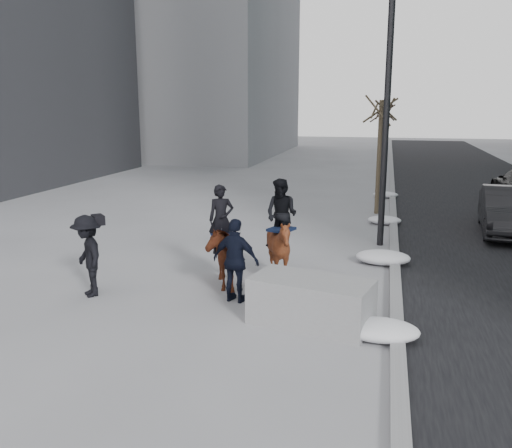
% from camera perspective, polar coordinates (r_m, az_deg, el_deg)
% --- Properties ---
extents(ground, '(120.00, 120.00, 0.00)m').
position_cam_1_polar(ground, '(10.96, -1.49, -9.01)').
color(ground, gray).
rests_on(ground, ground).
extents(road, '(8.00, 90.00, 0.01)m').
position_cam_1_polar(road, '(20.71, 25.34, 0.10)').
color(road, black).
rests_on(road, ground).
extents(curb, '(0.25, 90.00, 0.12)m').
position_cam_1_polar(curb, '(20.24, 14.23, 0.82)').
color(curb, gray).
rests_on(curb, ground).
extents(planter, '(2.39, 1.58, 0.88)m').
position_cam_1_polar(planter, '(10.18, 5.82, -8.14)').
color(planter, gray).
rests_on(planter, ground).
extents(car_near, '(1.94, 4.55, 1.46)m').
position_cam_1_polar(car_near, '(18.84, 25.04, 1.26)').
color(car_near, black).
rests_on(car_near, ground).
extents(tree_near, '(1.20, 1.20, 4.64)m').
position_cam_1_polar(tree_near, '(20.58, 12.87, 7.44)').
color(tree_near, '#3D3024').
rests_on(tree_near, ground).
extents(tree_far, '(1.20, 1.20, 4.35)m').
position_cam_1_polar(tree_far, '(28.52, 13.12, 8.46)').
color(tree_far, '#33251E').
rests_on(tree_far, ground).
extents(mounted_left, '(1.46, 1.94, 2.28)m').
position_cam_1_polar(mounted_left, '(12.17, -3.82, -2.63)').
color(mounted_left, '#511E10').
rests_on(mounted_left, ground).
extents(mounted_right, '(1.68, 1.77, 2.39)m').
position_cam_1_polar(mounted_right, '(12.32, 2.57, -1.90)').
color(mounted_right, '#4D1D0F').
rests_on(mounted_right, ground).
extents(feeder, '(1.09, 0.96, 1.75)m').
position_cam_1_polar(feeder, '(11.14, -2.12, -3.88)').
color(feeder, black).
rests_on(feeder, ground).
extents(camera_crew, '(1.25, 1.27, 1.75)m').
position_cam_1_polar(camera_crew, '(12.01, -17.28, -3.19)').
color(camera_crew, black).
rests_on(camera_crew, ground).
extents(lamppost, '(0.25, 3.08, 9.09)m').
position_cam_1_polar(lamppost, '(15.48, 13.81, 15.76)').
color(lamppost, black).
rests_on(lamppost, ground).
extents(snow_piles, '(1.39, 15.86, 0.35)m').
position_cam_1_polar(snow_piles, '(15.33, 13.25, -2.41)').
color(snow_piles, silver).
rests_on(snow_piles, ground).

